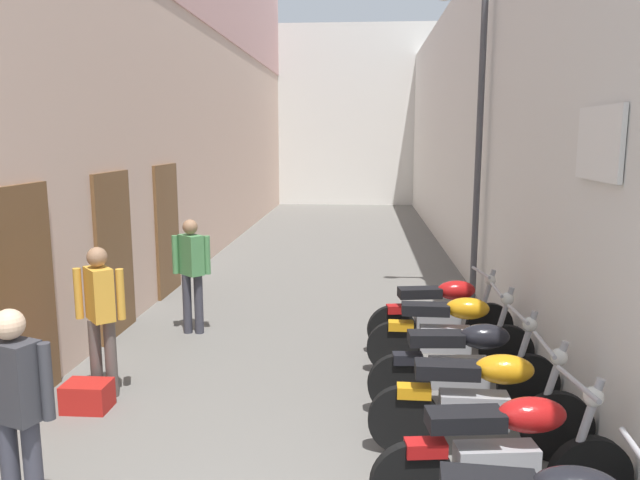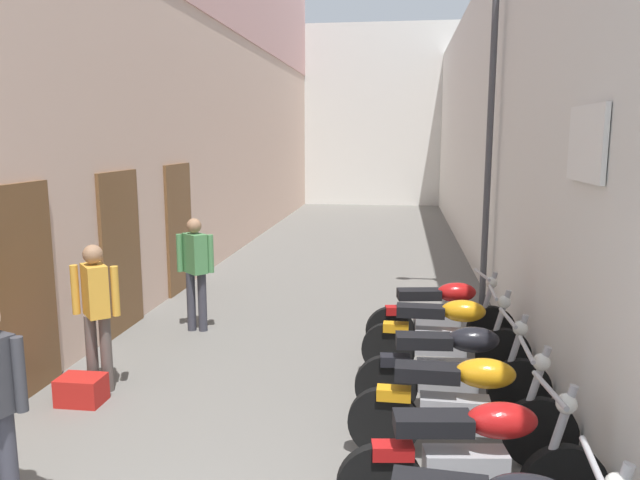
{
  "view_description": "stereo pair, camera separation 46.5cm",
  "coord_description": "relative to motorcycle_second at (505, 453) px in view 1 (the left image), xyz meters",
  "views": [
    {
      "loc": [
        0.7,
        -2.09,
        2.65
      ],
      "look_at": [
        0.16,
        5.39,
        1.37
      ],
      "focal_mm": 33.86,
      "sensor_mm": 36.0,
      "label": 1
    },
    {
      "loc": [
        1.16,
        -2.04,
        2.65
      ],
      "look_at": [
        0.16,
        5.39,
        1.37
      ],
      "focal_mm": 33.86,
      "sensor_mm": 36.0,
      "label": 2
    }
  ],
  "objects": [
    {
      "name": "building_far_end",
      "position": [
        -1.69,
        20.87,
        2.96
      ],
      "size": [
        8.27,
        2.0,
        6.92
      ],
      "primitive_type": "cube",
      "color": "silver",
      "rests_on": "ground"
    },
    {
      "name": "pedestrian_by_doorway",
      "position": [
        -3.25,
        -0.37,
        0.42
      ],
      "size": [
        0.52,
        0.31,
        1.57
      ],
      "color": "#383842",
      "rests_on": "ground"
    },
    {
      "name": "building_left",
      "position": [
        -4.52,
        8.97,
        3.99
      ],
      "size": [
        0.45,
        21.7,
        8.9
      ],
      "color": "beige",
      "rests_on": "ground"
    },
    {
      "name": "motorcycle_fourth",
      "position": [
        0.0,
        1.65,
        0.0
      ],
      "size": [
        1.85,
        0.58,
        1.04
      ],
      "color": "black",
      "rests_on": "ground"
    },
    {
      "name": "plastic_crate",
      "position": [
        -3.68,
        1.47,
        -0.36
      ],
      "size": [
        0.44,
        0.32,
        0.28
      ],
      "primitive_type": "cube",
      "color": "red",
      "rests_on": "ground"
    },
    {
      "name": "motorcycle_second",
      "position": [
        0.0,
        0.0,
        0.0
      ],
      "size": [
        1.85,
        0.58,
        1.04
      ],
      "color": "black",
      "rests_on": "ground"
    },
    {
      "name": "pedestrian_mid_alley",
      "position": [
        -3.64,
        1.8,
        0.42
      ],
      "size": [
        0.52,
        0.39,
        1.57
      ],
      "color": "#564C47",
      "rests_on": "ground"
    },
    {
      "name": "ground_plane",
      "position": [
        -1.69,
        7.02,
        -0.5
      ],
      "size": [
        37.7,
        37.7,
        0.0
      ],
      "primitive_type": "plane",
      "color": "#66635E"
    },
    {
      "name": "motorcycle_third",
      "position": [
        0.0,
        0.85,
        0.0
      ],
      "size": [
        1.85,
        0.58,
        1.04
      ],
      "color": "black",
      "rests_on": "ground"
    },
    {
      "name": "pedestrian_further_down",
      "position": [
        -3.29,
        3.87,
        0.42
      ],
      "size": [
        0.52,
        0.38,
        1.57
      ],
      "color": "#383842",
      "rests_on": "ground"
    },
    {
      "name": "street_lamp",
      "position": [
        0.7,
        5.7,
        2.32
      ],
      "size": [
        0.79,
        0.18,
        4.84
      ],
      "color": "#47474C",
      "rests_on": "ground"
    },
    {
      "name": "building_right",
      "position": [
        1.14,
        9.02,
        2.35
      ],
      "size": [
        0.45,
        21.7,
        5.71
      ],
      "color": "silver",
      "rests_on": "ground"
    },
    {
      "name": "motorcycle_fifth",
      "position": [
        0.0,
        2.62,
        0.0
      ],
      "size": [
        1.85,
        0.58,
        1.04
      ],
      "color": "black",
      "rests_on": "ground"
    },
    {
      "name": "motorcycle_sixth",
      "position": [
        -0.0,
        3.39,
        0.0
      ],
      "size": [
        1.84,
        0.58,
        1.04
      ],
      "color": "black",
      "rests_on": "ground"
    }
  ]
}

